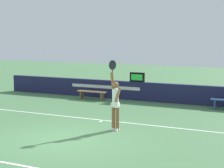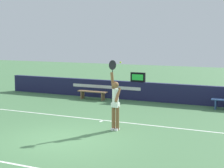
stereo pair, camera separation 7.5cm
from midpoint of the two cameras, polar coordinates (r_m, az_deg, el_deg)
The scene contains 7 objects.
ground_plane at distance 11.83m, azimuth -7.99°, elevation -8.70°, with size 60.00×60.00×0.00m, color #477648.
court_lines at distance 12.07m, azimuth -7.22°, elevation -8.35°, with size 12.18×5.50×0.00m.
back_wall at distance 18.64m, azimuth 4.95°, elevation -1.19°, with size 16.59×0.26×0.96m.
speed_display at distance 18.67m, azimuth 3.89°, elevation 1.08°, with size 0.78×0.14×0.49m.
tennis_player at distance 12.67m, azimuth 0.35°, elevation -2.75°, with size 0.44×0.39×2.49m.
tennis_ball at distance 12.53m, azimuth 1.16°, elevation 3.43°, with size 0.07×0.07×0.07m.
courtside_bench_far at distance 18.97m, azimuth -3.31°, elevation -1.42°, with size 1.63×0.39×0.45m.
Camera 1 is at (6.10, -9.58, 3.29)m, focal length 57.97 mm.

